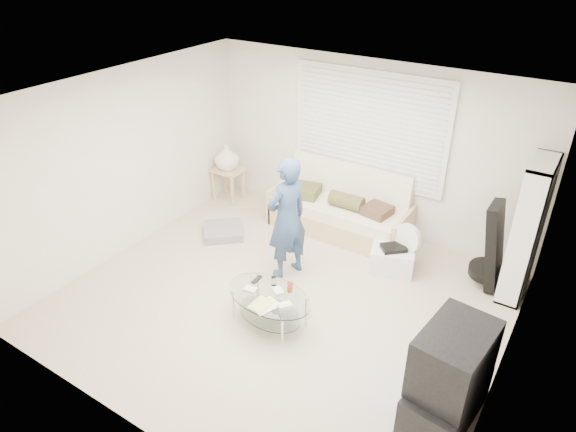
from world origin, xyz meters
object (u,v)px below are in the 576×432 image
Objects in this scene: futon_sofa at (340,211)px; bookshelf at (527,230)px; coffee_table at (270,300)px; tv_unit at (449,377)px.

futon_sofa is 2.58m from bookshelf.
futon_sofa is 1.17× the size of bookshelf.
coffee_table is at bearing -82.56° from futon_sofa.
tv_unit is 0.91× the size of coffee_table.
tv_unit is (2.39, -2.50, 0.17)m from futon_sofa.
futon_sofa is 3.46m from tv_unit.
coffee_table is (-2.22, -2.14, -0.56)m from bookshelf.
bookshelf is 1.72× the size of tv_unit.
bookshelf is at bearing 86.95° from tv_unit.
tv_unit is at bearing -46.29° from futon_sofa.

